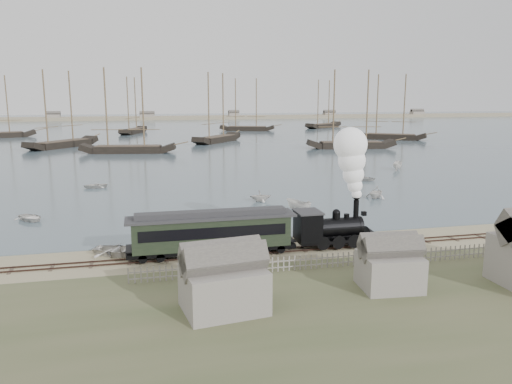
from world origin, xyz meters
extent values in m
plane|color=tan|center=(0.00, 0.00, 0.00)|extent=(600.00, 600.00, 0.00)
cube|color=#445862|center=(0.00, 170.00, 0.03)|extent=(600.00, 336.00, 0.06)
cube|color=#36231D|center=(0.00, -2.50, 0.10)|extent=(120.00, 0.08, 0.12)
cube|color=#36231D|center=(0.00, -1.50, 0.10)|extent=(120.00, 0.08, 0.12)
cube|color=#3F3128|center=(0.00, -2.00, 0.03)|extent=(120.00, 1.80, 0.06)
cube|color=tan|center=(0.00, 250.00, 0.00)|extent=(500.00, 20.00, 1.80)
cube|color=black|center=(2.23, -2.00, 0.77)|extent=(7.52, 2.21, 0.28)
cylinder|color=black|center=(1.79, -2.00, 1.87)|extent=(4.65, 1.66, 1.66)
cube|color=black|center=(-0.64, -2.00, 2.10)|extent=(1.99, 2.43, 2.54)
cube|color=#313133|center=(-0.64, -2.00, 3.42)|extent=(2.21, 2.65, 0.13)
cylinder|color=black|center=(3.89, -2.00, 3.37)|extent=(0.49, 0.49, 1.77)
sphere|color=black|center=(2.01, -2.00, 3.17)|extent=(0.71, 0.71, 0.71)
cone|color=black|center=(5.77, -2.00, 0.66)|extent=(1.55, 2.21, 2.21)
cube|color=black|center=(4.67, -2.00, 2.98)|extent=(0.39, 0.39, 0.39)
cube|color=black|center=(-9.17, -2.00, 0.72)|extent=(14.19, 2.33, 0.35)
cube|color=black|center=(-9.17, -2.00, 2.14)|extent=(13.17, 2.53, 2.53)
cube|color=black|center=(-9.17, -3.29, 2.39)|extent=(12.16, 0.06, 0.91)
cube|color=black|center=(-9.17, -0.71, 2.39)|extent=(12.16, 0.06, 0.91)
cube|color=#313133|center=(-9.17, -2.00, 3.45)|extent=(14.19, 2.74, 0.18)
cube|color=#313133|center=(-9.17, -2.00, 3.76)|extent=(12.67, 1.22, 0.46)
imported|color=silver|center=(-16.98, 0.10, 0.45)|extent=(4.59, 5.20, 0.89)
imported|color=silver|center=(-26.67, 14.39, 0.43)|extent=(4.33, 4.27, 0.73)
imported|color=silver|center=(0.06, 18.53, 0.78)|extent=(2.41, 2.78, 1.45)
imported|color=silver|center=(3.14, 12.28, 0.73)|extent=(3.56, 3.14, 1.34)
imported|color=silver|center=(19.97, 30.29, 0.44)|extent=(4.19, 4.46, 0.75)
imported|color=silver|center=(15.44, 17.02, 0.88)|extent=(3.98, 4.09, 1.64)
imported|color=silver|center=(30.93, 39.66, 0.82)|extent=(4.08, 3.52, 1.53)
imported|color=silver|center=(-21.45, 33.35, 0.41)|extent=(2.74, 3.63, 0.71)
camera|label=1|loc=(-14.77, -42.42, 13.44)|focal=35.00mm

